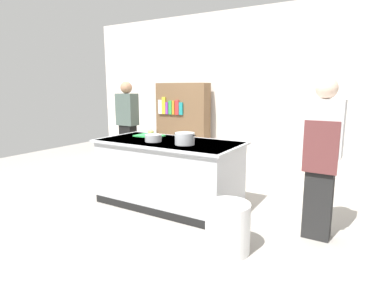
{
  "coord_description": "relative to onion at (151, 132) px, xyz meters",
  "views": [
    {
      "loc": [
        2.38,
        -3.43,
        1.62
      ],
      "look_at": [
        0.25,
        0.2,
        0.85
      ],
      "focal_mm": 29.15,
      "sensor_mm": 36.0,
      "label": 1
    }
  ],
  "objects": [
    {
      "name": "ground_plane",
      "position": [
        0.45,
        -0.19,
        -0.96
      ],
      "size": [
        10.0,
        10.0,
        0.0
      ],
      "primitive_type": "plane",
      "color": "#9E9991"
    },
    {
      "name": "back_wall",
      "position": [
        0.45,
        1.91,
        0.54
      ],
      "size": [
        6.4,
        0.12,
        3.0
      ],
      "primitive_type": "cube",
      "color": "silver",
      "rests_on": "ground_plane"
    },
    {
      "name": "counter_island",
      "position": [
        0.45,
        -0.19,
        -0.5
      ],
      "size": [
        1.98,
        0.98,
        0.9
      ],
      "color": "#B7BABF",
      "rests_on": "ground_plane"
    },
    {
      "name": "cutting_board",
      "position": [
        -0.02,
        -0.01,
        -0.05
      ],
      "size": [
        0.4,
        0.28,
        0.02
      ],
      "primitive_type": "cube",
      "color": "green",
      "rests_on": "counter_island"
    },
    {
      "name": "onion",
      "position": [
        0.0,
        0.0,
        0.0
      ],
      "size": [
        0.09,
        0.09,
        0.09
      ],
      "primitive_type": "sphere",
      "color": "tan",
      "rests_on": "cutting_board"
    },
    {
      "name": "stock_pot",
      "position": [
        0.78,
        -0.31,
        0.01
      ],
      "size": [
        0.32,
        0.25,
        0.15
      ],
      "color": "#B7BABF",
      "rests_on": "counter_island"
    },
    {
      "name": "mixing_bowl",
      "position": [
        0.3,
        -0.33,
        -0.02
      ],
      "size": [
        0.22,
        0.22,
        0.1
      ],
      "primitive_type": "cylinder",
      "color": "#B7BABF",
      "rests_on": "counter_island"
    },
    {
      "name": "trash_bin",
      "position": [
        1.67,
        -0.95,
        -0.71
      ],
      "size": [
        0.45,
        0.45,
        0.5
      ],
      "primitive_type": "cylinder",
      "color": "white",
      "rests_on": "ground_plane"
    },
    {
      "name": "person_chef",
      "position": [
        2.39,
        -0.18,
        -0.05
      ],
      "size": [
        0.38,
        0.25,
        1.72
      ],
      "rotation": [
        0.0,
        0.0,
        1.78
      ],
      "color": "black",
      "rests_on": "ground_plane"
    },
    {
      "name": "person_guest",
      "position": [
        -1.26,
        0.89,
        -0.05
      ],
      "size": [
        0.38,
        0.24,
        1.72
      ],
      "rotation": [
        0.0,
        0.0,
        -1.43
      ],
      "color": "black",
      "rests_on": "ground_plane"
    },
    {
      "name": "bookshelf",
      "position": [
        -0.46,
        1.61,
        -0.11
      ],
      "size": [
        1.1,
        0.31,
        1.7
      ],
      "color": "brown",
      "rests_on": "ground_plane"
    }
  ]
}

